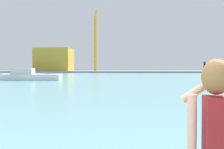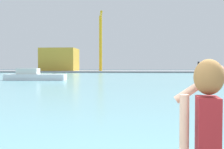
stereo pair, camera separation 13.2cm
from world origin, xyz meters
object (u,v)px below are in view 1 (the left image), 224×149
Objects in this scene: boat_moored at (29,76)px; warehouse_left at (54,60)px; port_crane at (96,37)px; person_photographer at (214,129)px.

boat_moored is 56.63m from warehouse_left.
port_crane reaches higher than warehouse_left.
boat_moored is at bearing -94.96° from port_crane.
port_crane is (-10.59, 87.90, 10.22)m from person_photographer.
person_photographer is 0.14× the size of warehouse_left.
warehouse_left is 17.39m from port_crane.
person_photographer reaches higher than boat_moored.
boat_moored is 0.75× the size of warehouse_left.
person_photographer is at bearing -83.13° from port_crane.
port_crane reaches higher than boat_moored.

